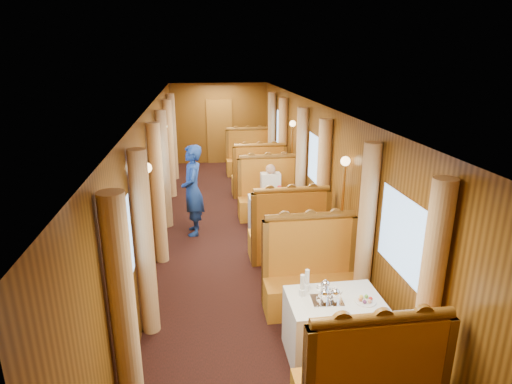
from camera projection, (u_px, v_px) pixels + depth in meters
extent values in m
cube|color=brown|center=(220.00, 132.00, 13.52)|extent=(0.80, 0.04, 2.00)
cube|color=white|center=(333.00, 327.00, 4.89)|extent=(1.05, 0.72, 0.75)
cube|color=#A64712|center=(378.00, 362.00, 3.64)|extent=(1.30, 0.12, 0.80)
cylinder|color=brown|center=(383.00, 318.00, 3.51)|extent=(1.23, 0.10, 0.10)
cube|color=#A64712|center=(311.00, 295.00, 5.83)|extent=(1.30, 0.55, 0.45)
cube|color=#A64712|center=(309.00, 246.00, 5.84)|extent=(1.30, 0.12, 0.80)
cylinder|color=brown|center=(310.00, 216.00, 5.70)|extent=(1.23, 0.10, 0.10)
cube|color=white|center=(277.00, 217.00, 8.19)|extent=(1.05, 0.72, 0.75)
cube|color=#A64712|center=(287.00, 245.00, 7.34)|extent=(1.30, 0.55, 0.45)
cube|color=#A64712|center=(291.00, 216.00, 6.94)|extent=(1.30, 0.12, 0.80)
cylinder|color=brown|center=(292.00, 190.00, 6.80)|extent=(1.23, 0.10, 0.10)
cube|color=#A64712|center=(269.00, 207.00, 9.13)|extent=(1.30, 0.55, 0.45)
cube|color=#A64712|center=(268.00, 177.00, 9.14)|extent=(1.30, 0.12, 0.80)
cylinder|color=brown|center=(268.00, 157.00, 9.00)|extent=(1.23, 0.10, 0.10)
cube|color=white|center=(253.00, 170.00, 11.48)|extent=(1.05, 0.72, 0.75)
cube|color=#A64712|center=(258.00, 186.00, 10.63)|extent=(1.30, 0.55, 0.45)
cube|color=#A64712|center=(260.00, 163.00, 10.24)|extent=(1.30, 0.12, 0.80)
cylinder|color=brown|center=(260.00, 145.00, 10.10)|extent=(1.23, 0.10, 0.10)
cube|color=#A64712|center=(249.00, 167.00, 12.42)|extent=(1.30, 0.55, 0.45)
cube|color=#A64712|center=(248.00, 144.00, 12.43)|extent=(1.30, 0.12, 0.80)
cylinder|color=brown|center=(248.00, 129.00, 12.30)|extent=(1.23, 0.10, 0.10)
cube|color=silver|center=(327.00, 300.00, 4.73)|extent=(0.36, 0.28, 0.01)
cylinder|color=white|center=(365.00, 301.00, 4.71)|extent=(0.23, 0.23, 0.01)
cylinder|color=white|center=(302.00, 292.00, 4.82)|extent=(0.08, 0.08, 0.08)
cylinder|color=white|center=(302.00, 282.00, 4.77)|extent=(0.05, 0.05, 0.18)
cylinder|color=white|center=(307.00, 287.00, 4.93)|extent=(0.08, 0.08, 0.08)
cylinder|color=white|center=(307.00, 277.00, 4.89)|extent=(0.05, 0.05, 0.18)
cylinder|color=silver|center=(279.00, 195.00, 8.06)|extent=(0.06, 0.06, 0.14)
cylinder|color=silver|center=(255.00, 154.00, 11.31)|extent=(0.06, 0.06, 0.14)
cylinder|color=#DEAB71|center=(125.00, 323.00, 3.63)|extent=(0.22, 0.22, 2.35)
cylinder|color=#DEAB71|center=(145.00, 246.00, 5.10)|extent=(0.22, 0.22, 2.35)
cylinder|color=#DEAB71|center=(429.00, 299.00, 3.99)|extent=(0.22, 0.22, 2.35)
cylinder|color=#DEAB71|center=(366.00, 233.00, 5.46)|extent=(0.22, 0.22, 2.35)
cylinder|color=#DEAB71|center=(158.00, 195.00, 6.93)|extent=(0.22, 0.22, 2.35)
cylinder|color=#DEAB71|center=(164.00, 170.00, 8.40)|extent=(0.22, 0.22, 2.35)
cylinder|color=#DEAB71|center=(323.00, 188.00, 7.29)|extent=(0.22, 0.22, 2.35)
cylinder|color=#DEAB71|center=(301.00, 165.00, 8.75)|extent=(0.22, 0.22, 2.35)
cylinder|color=#DEAB71|center=(169.00, 149.00, 10.22)|extent=(0.22, 0.22, 2.35)
cylinder|color=#DEAB71|center=(173.00, 137.00, 11.69)|extent=(0.22, 0.22, 2.35)
cylinder|color=#DEAB71|center=(283.00, 146.00, 10.58)|extent=(0.22, 0.22, 2.35)
cylinder|color=#DEAB71|center=(272.00, 135.00, 12.05)|extent=(0.22, 0.22, 2.35)
cylinder|color=#BF8C3F|center=(152.00, 233.00, 6.09)|extent=(0.04, 0.04, 1.85)
sphere|color=#FFD18C|center=(147.00, 168.00, 5.79)|extent=(0.14, 0.14, 0.14)
cylinder|color=#BF8C3F|center=(341.00, 223.00, 6.45)|extent=(0.04, 0.04, 1.85)
sphere|color=#FFD18C|center=(345.00, 161.00, 6.16)|extent=(0.14, 0.14, 0.14)
cylinder|color=#BF8C3F|center=(167.00, 170.00, 9.38)|extent=(0.04, 0.04, 1.85)
sphere|color=#FFD18C|center=(164.00, 126.00, 9.09)|extent=(0.14, 0.14, 0.14)
cylinder|color=#BF8C3F|center=(292.00, 165.00, 9.75)|extent=(0.04, 0.04, 1.85)
sphere|color=#FFD18C|center=(293.00, 124.00, 9.45)|extent=(0.14, 0.14, 0.14)
imported|color=navy|center=(193.00, 190.00, 8.12)|extent=(0.43, 0.65, 1.75)
cube|color=beige|center=(270.00, 186.00, 8.83)|extent=(0.40, 0.24, 0.55)
sphere|color=tan|center=(271.00, 169.00, 8.72)|extent=(0.20, 0.20, 0.20)
cube|color=beige|center=(272.00, 199.00, 8.74)|extent=(0.36, 0.30, 0.14)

